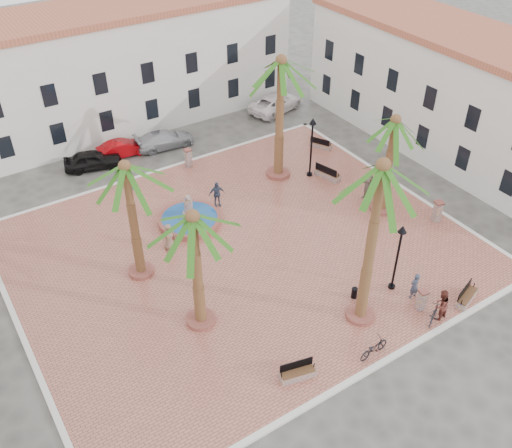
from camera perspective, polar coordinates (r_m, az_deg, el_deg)
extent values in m
plane|color=#56544F|center=(34.49, -1.40, -2.67)|extent=(120.00, 120.00, 0.00)
cube|color=#B36552|center=(34.44, -1.40, -2.57)|extent=(26.00, 22.00, 0.15)
cube|color=silver|center=(42.52, -9.26, 5.40)|extent=(26.30, 0.30, 0.16)
cube|color=silver|center=(28.39, 10.77, -14.45)|extent=(26.30, 0.30, 0.16)
cube|color=silver|center=(41.38, 14.12, 3.74)|extent=(0.30, 22.30, 0.16)
cube|color=silver|center=(31.59, -22.24, -10.54)|extent=(0.30, 22.30, 0.16)
cube|color=white|center=(48.20, -14.53, 14.51)|extent=(30.00, 7.00, 9.00)
cube|color=#B55C40|center=(46.69, -15.46, 19.88)|extent=(30.40, 7.40, 0.50)
cube|color=black|center=(44.20, -23.78, 7.05)|extent=(1.00, 0.12, 1.60)
cube|color=black|center=(44.72, -19.19, 8.55)|extent=(1.00, 0.12, 1.60)
cube|color=black|center=(45.55, -14.70, 9.95)|extent=(1.00, 0.12, 1.60)
cube|color=black|center=(46.67, -10.37, 11.23)|extent=(1.00, 0.12, 1.60)
cube|color=black|center=(48.06, -6.23, 12.40)|extent=(1.00, 0.12, 1.60)
cube|color=black|center=(49.68, -2.30, 13.43)|extent=(1.00, 0.12, 1.60)
cube|color=black|center=(51.54, 1.38, 14.34)|extent=(1.00, 0.12, 1.60)
cube|color=black|center=(43.48, -19.99, 12.01)|extent=(1.00, 0.12, 1.60)
cube|color=black|center=(44.34, -15.31, 13.39)|extent=(1.00, 0.12, 1.60)
cube|color=black|center=(45.48, -10.79, 14.64)|extent=(1.00, 0.12, 1.60)
cube|color=black|center=(46.90, -6.47, 15.73)|extent=(1.00, 0.12, 1.60)
cube|color=black|center=(48.57, -2.39, 16.68)|extent=(1.00, 0.12, 1.60)
cube|color=black|center=(50.46, 1.44, 17.48)|extent=(1.00, 0.12, 1.60)
cube|color=white|center=(45.45, 19.52, 11.84)|extent=(7.00, 26.00, 8.50)
cube|color=#B55C40|center=(43.89, 20.76, 17.12)|extent=(7.40, 26.40, 0.50)
cube|color=black|center=(39.95, 23.95, 3.78)|extent=(0.12, 1.00, 1.60)
cube|color=black|center=(41.66, 20.00, 6.21)|extent=(0.12, 1.00, 1.60)
cube|color=black|center=(43.63, 16.35, 8.41)|extent=(0.12, 1.00, 1.60)
cube|color=black|center=(45.81, 12.99, 10.38)|extent=(0.12, 1.00, 1.60)
cube|color=black|center=(48.18, 9.91, 12.13)|extent=(0.12, 1.00, 1.60)
cube|color=black|center=(50.72, 7.10, 13.68)|extent=(0.12, 1.00, 1.60)
cube|color=black|center=(40.33, 20.88, 9.86)|extent=(0.12, 1.00, 1.60)
cube|color=black|center=(42.36, 17.05, 11.96)|extent=(0.12, 1.00, 1.60)
cube|color=black|center=(44.60, 13.52, 13.82)|extent=(0.12, 1.00, 1.60)
cube|color=black|center=(47.03, 10.31, 15.44)|extent=(0.12, 1.00, 1.60)
cube|color=black|center=(49.62, 7.37, 16.86)|extent=(0.12, 1.00, 1.60)
cylinder|color=#9C4D43|center=(36.62, -6.65, 0.42)|extent=(4.03, 4.03, 0.38)
cylinder|color=#194C8C|center=(36.52, -6.67, 0.64)|extent=(3.55, 3.55, 0.06)
cylinder|color=gray|center=(36.51, -6.67, 0.67)|extent=(0.86, 0.86, 0.77)
cylinder|color=gray|center=(36.06, -6.76, 1.65)|extent=(0.58, 0.58, 1.15)
sphere|color=gray|center=(35.66, -6.84, 2.60)|extent=(0.42, 0.42, 0.42)
cylinder|color=#9C4D43|center=(33.34, -11.39, -4.62)|extent=(1.46, 1.46, 0.22)
cylinder|color=brown|center=(31.15, -12.17, 0.28)|extent=(0.47, 0.47, 6.87)
sphere|color=brown|center=(29.28, -13.02, 5.68)|extent=(0.64, 0.64, 0.64)
cylinder|color=#9C4D43|center=(30.09, -5.52, -9.47)|extent=(1.55, 1.55, 0.23)
cylinder|color=brown|center=(27.76, -5.92, -4.66)|extent=(0.50, 0.50, 6.51)
sphere|color=brown|center=(25.73, -6.37, 0.77)|extent=(0.68, 0.68, 0.68)
cylinder|color=#9C4D43|center=(30.68, 10.36, -8.90)|extent=(1.53, 1.53, 0.23)
cylinder|color=brown|center=(27.62, 11.39, -2.21)|extent=(0.50, 0.50, 8.99)
sphere|color=brown|center=(25.08, 12.62, 5.79)|extent=(0.67, 0.67, 0.67)
cylinder|color=#9C4D43|center=(38.46, 12.43, 1.56)|extent=(1.51, 1.51, 0.23)
cylinder|color=brown|center=(36.71, 13.10, 5.73)|extent=(0.49, 0.49, 6.32)
sphere|color=brown|center=(35.23, 13.81, 10.12)|extent=(0.66, 0.66, 0.66)
cylinder|color=#9C4D43|center=(41.19, 2.23, 5.10)|extent=(1.70, 1.70, 0.25)
cylinder|color=brown|center=(39.11, 2.38, 10.41)|extent=(0.55, 0.55, 8.27)
sphere|color=brown|center=(37.45, 2.54, 16.07)|extent=(0.74, 0.74, 0.74)
cube|color=gray|center=(27.60, 4.18, -14.81)|extent=(1.81, 0.91, 0.39)
cube|color=#56351E|center=(27.43, 4.20, -14.53)|extent=(1.71, 0.84, 0.06)
cube|color=black|center=(27.34, 4.05, -13.86)|extent=(1.61, 0.42, 0.48)
cylinder|color=black|center=(27.12, 2.57, -14.85)|extent=(0.05, 0.05, 0.29)
cylinder|color=black|center=(27.57, 5.83, -13.89)|extent=(0.05, 0.05, 0.29)
cube|color=gray|center=(32.95, 20.31, -6.98)|extent=(1.87, 1.08, 0.40)
cube|color=#56351E|center=(32.80, 20.40, -6.69)|extent=(1.76, 1.00, 0.06)
cube|color=black|center=(32.66, 20.14, -6.19)|extent=(1.62, 0.58, 0.50)
cylinder|color=black|center=(32.10, 19.87, -7.37)|extent=(0.05, 0.05, 0.30)
cylinder|color=black|center=(33.35, 20.98, -5.73)|extent=(0.05, 0.05, 0.30)
cube|color=gray|center=(41.10, 7.16, 4.88)|extent=(1.07, 2.02, 0.43)
cube|color=#56351E|center=(40.97, 7.19, 5.17)|extent=(0.99, 1.90, 0.06)
cube|color=black|center=(40.65, 7.02, 5.39)|extent=(0.52, 1.78, 0.54)
cylinder|color=black|center=(40.48, 8.24, 4.86)|extent=(0.05, 0.05, 0.32)
cylinder|color=black|center=(41.34, 6.18, 5.78)|extent=(0.05, 0.05, 0.32)
cube|color=gray|center=(44.82, 6.48, 7.80)|extent=(1.25, 1.74, 0.38)
cube|color=#56351E|center=(44.72, 6.50, 8.04)|extent=(1.16, 1.63, 0.06)
cube|color=black|center=(44.43, 6.41, 8.22)|extent=(0.79, 1.43, 0.47)
cylinder|color=black|center=(44.41, 7.46, 7.91)|extent=(0.05, 0.05, 0.28)
cylinder|color=black|center=(44.93, 5.57, 8.42)|extent=(0.05, 0.05, 0.28)
cylinder|color=black|center=(32.65, 13.40, -6.08)|extent=(0.38, 0.38, 0.17)
cylinder|color=black|center=(31.40, 13.89, -3.49)|extent=(0.13, 0.13, 3.82)
cone|color=black|center=(30.14, 14.46, -0.48)|extent=(0.47, 0.47, 0.42)
sphere|color=beige|center=(30.23, 14.42, -0.72)|extent=(0.25, 0.25, 0.25)
cylinder|color=black|center=(41.32, 5.38, 5.00)|extent=(0.40, 0.40, 0.18)
cylinder|color=black|center=(40.29, 5.54, 7.45)|extent=(0.13, 0.13, 4.02)
cone|color=black|center=(39.27, 5.73, 10.22)|extent=(0.49, 0.49, 0.45)
sphere|color=beige|center=(39.35, 5.71, 10.00)|extent=(0.27, 0.27, 0.27)
cube|color=gray|center=(31.48, 16.24, -7.37)|extent=(0.43, 0.43, 1.18)
cube|color=#9C4D43|center=(31.05, 16.44, -6.53)|extent=(0.53, 0.53, 0.09)
cube|color=gray|center=(42.21, -6.79, 6.54)|extent=(0.44, 0.44, 1.31)
cube|color=#9C4D43|center=(41.87, -6.86, 7.37)|extent=(0.55, 0.55, 0.10)
cube|color=gray|center=(37.98, 17.67, 1.13)|extent=(0.50, 0.50, 1.38)
cube|color=#9C4D43|center=(37.57, 17.87, 2.05)|extent=(0.63, 0.63, 0.11)
cylinder|color=black|center=(31.52, 9.80, -6.79)|extent=(0.32, 0.32, 0.63)
imported|color=#333D51|center=(31.90, 15.57, -5.95)|extent=(0.60, 0.40, 1.64)
imported|color=black|center=(28.77, 11.69, -12.05)|extent=(1.82, 0.75, 0.93)
imported|color=#5A241D|center=(31.03, 18.02, -7.70)|extent=(0.95, 0.77, 1.86)
imported|color=black|center=(31.09, 17.38, -8.59)|extent=(1.64, 1.15, 0.97)
imported|color=#886955|center=(34.23, -8.71, -1.30)|extent=(0.90, 0.62, 1.76)
imported|color=#38435B|center=(37.61, -3.95, 3.01)|extent=(1.13, 0.69, 1.80)
imported|color=#4E4E53|center=(40.11, -12.40, 4.38)|extent=(0.95, 1.20, 1.63)
imported|color=#77675D|center=(38.86, 11.14, 3.68)|extent=(0.88, 1.86, 1.93)
imported|color=black|center=(43.62, -16.03, 6.18)|extent=(4.39, 2.69, 1.40)
imported|color=#A0050A|center=(44.73, -13.18, 7.39)|extent=(3.93, 1.61, 1.26)
imported|color=#A9AAB2|center=(45.30, -9.15, 8.36)|extent=(4.77, 2.31, 1.34)
imported|color=white|center=(50.47, 2.01, 12.00)|extent=(5.71, 3.69, 1.46)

